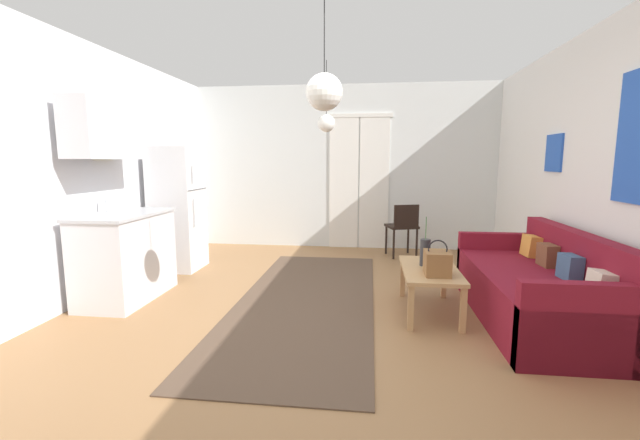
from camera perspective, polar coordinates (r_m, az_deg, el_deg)
The scene contains 13 objects.
ground_plane at distance 3.66m, azimuth -0.80°, elevation -15.92°, with size 5.49×7.59×0.10m, color #996D44.
wall_back at distance 6.87m, azimuth 3.31°, elevation 7.23°, with size 5.09×0.13×2.66m.
wall_left at distance 4.44m, azimuth -34.90°, elevation 5.27°, with size 0.12×7.19×2.66m.
area_rug at distance 4.38m, azimuth -1.86°, elevation -10.99°, with size 1.38×3.75×0.01m, color brown.
couch at distance 4.26m, azimuth 28.20°, elevation -8.68°, with size 0.89×2.02×0.83m.
coffee_table at distance 4.08m, azimuth 15.00°, elevation -7.24°, with size 0.51×1.00×0.44m.
bamboo_vase at distance 4.12m, azimuth 14.38°, elevation -4.36°, with size 0.10×0.10×0.48m.
handbag at distance 3.83m, azimuth 15.95°, elevation -5.72°, with size 0.22×0.27×0.32m.
refrigerator at distance 5.77m, azimuth -19.14°, elevation 1.52°, with size 0.59×0.60×1.63m.
kitchen_counter at distance 4.73m, azimuth -25.86°, elevation -0.82°, with size 0.61×1.08×2.04m.
accent_chair at distance 6.29m, azimuth 11.44°, elevation -0.75°, with size 0.52×0.50×0.81m.
pendant_lamp_near at distance 3.18m, azimuth 0.60°, elevation 17.33°, with size 0.28×0.28×0.85m.
pendant_lamp_far at distance 5.27m, azimuth 0.88°, elevation 13.31°, with size 0.22×0.22×0.86m.
Camera 1 is at (0.46, -3.31, 1.45)m, focal length 23.06 mm.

